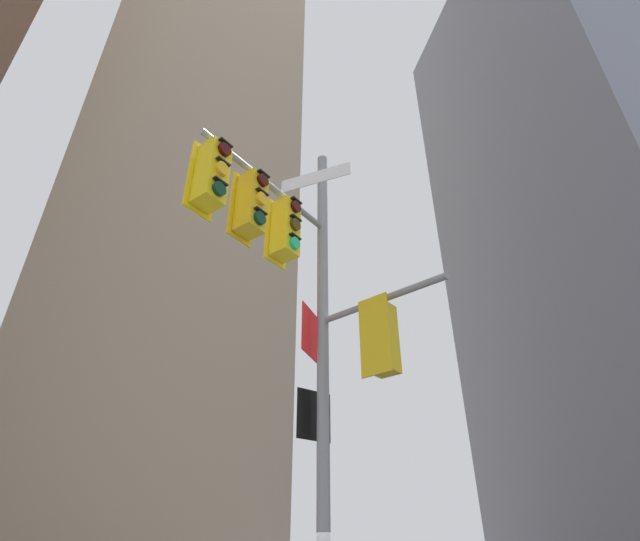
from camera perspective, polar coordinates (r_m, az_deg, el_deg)
The scene contains 3 objects.
building_tower_right at distance 30.91m, azimuth 31.70°, elevation 5.96°, with size 14.10×14.10×36.87m, color slate.
building_mid_block at distance 34.58m, azimuth -14.58°, elevation 7.65°, with size 12.40×12.40×46.52m, color tan.
signal_pole_assembly at distance 7.14m, azimuth -2.51°, elevation -2.47°, with size 3.57×2.27×8.93m.
Camera 1 is at (-1.70, -6.82, 2.12)m, focal length 27.52 mm.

